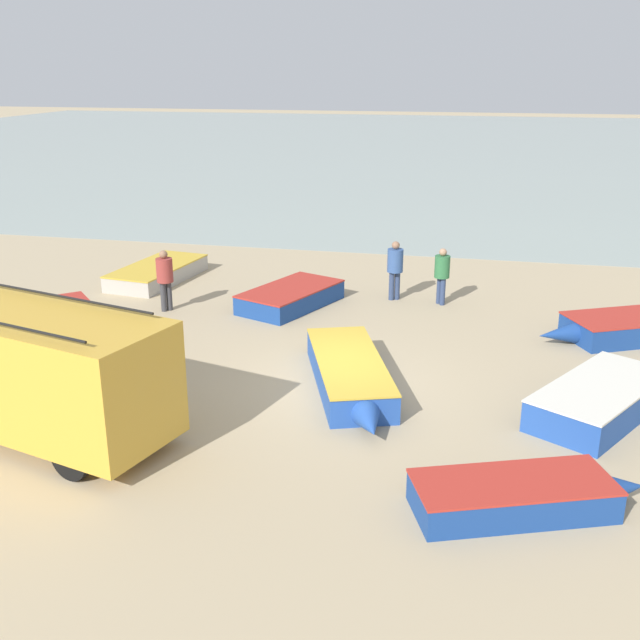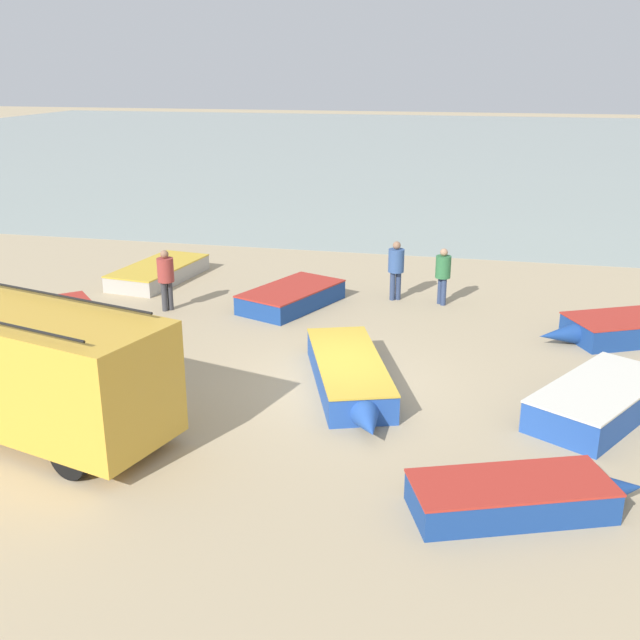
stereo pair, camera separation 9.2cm
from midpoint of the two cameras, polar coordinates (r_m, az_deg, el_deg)
The scene contains 12 objects.
ground_plane at distance 16.26m, azimuth 1.23°, elevation -5.04°, with size 200.00×200.00×0.00m, color tan.
sea_water at distance 66.97m, azimuth 10.23°, elevation 12.95°, with size 120.00×80.00×0.01m, color #99A89E.
parked_van at distance 14.62m, azimuth -20.89°, elevation -3.63°, with size 5.56×3.34×2.52m.
fishing_rowboat_0 at distance 15.95m, azimuth 20.63°, elevation -5.53°, with size 3.14×4.17×0.66m.
fishing_rowboat_1 at distance 20.08m, azimuth -18.73°, elevation -0.37°, with size 3.53×3.69×0.64m.
fishing_rowboat_2 at distance 12.30m, azimuth 14.81°, elevation -12.78°, with size 3.81×2.25×0.53m.
fishing_rowboat_3 at distance 24.73m, azimuth -12.25°, elevation 3.60°, with size 2.17×4.56×0.51m.
fishing_rowboat_5 at distance 16.01m, azimuth 2.15°, elevation -4.23°, with size 2.65×4.95×0.63m.
fishing_rowboat_6 at distance 21.55m, azimuth -2.20°, elevation 1.83°, with size 2.73×3.95×0.56m.
fisherman_0 at distance 21.74m, azimuth 9.16°, elevation 3.70°, with size 0.43×0.43×1.66m.
fisherman_1 at distance 21.32m, azimuth -11.86°, elevation 3.38°, with size 0.46×0.46×1.74m.
fisherman_2 at distance 21.98m, azimuth 5.62°, elevation 4.19°, with size 0.46×0.46×1.76m.
Camera 1 is at (2.83, -14.59, 6.60)m, focal length 42.00 mm.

